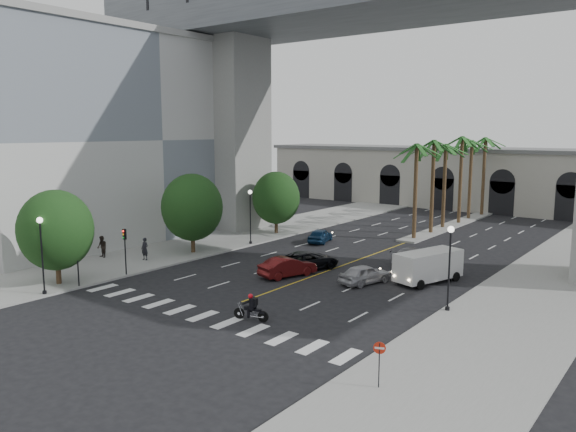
# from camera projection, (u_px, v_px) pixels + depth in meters

# --- Properties ---
(ground) EXTENTS (140.00, 140.00, 0.00)m
(ground) POSITION_uv_depth(u_px,v_px,m) (220.00, 310.00, 34.68)
(ground) COLOR black
(ground) RESTS_ON ground
(sidewalk_left) EXTENTS (8.00, 100.00, 0.15)m
(sidewalk_left) POSITION_uv_depth(u_px,v_px,m) (216.00, 241.00, 55.44)
(sidewalk_left) COLOR gray
(sidewalk_left) RESTS_ON ground
(sidewalk_right) EXTENTS (8.00, 100.00, 0.15)m
(sidewalk_right) POSITION_uv_depth(u_px,v_px,m) (539.00, 295.00, 37.51)
(sidewalk_right) COLOR gray
(sidewalk_right) RESTS_ON ground
(median) EXTENTS (2.00, 24.00, 0.20)m
(median) POSITION_uv_depth(u_px,v_px,m) (451.00, 225.00, 64.57)
(median) COLOR gray
(median) RESTS_ON ground
(building_left) EXTENTS (16.50, 32.50, 20.60)m
(building_left) POSITION_uv_depth(u_px,v_px,m) (112.00, 136.00, 58.69)
(building_left) COLOR beige
(building_left) RESTS_ON ground
(pier_building) EXTENTS (71.00, 10.50, 8.50)m
(pier_building) POSITION_uv_depth(u_px,v_px,m) (498.00, 179.00, 77.32)
(pier_building) COLOR #B1AA9E
(pier_building) RESTS_ON ground
(bridge) EXTENTS (75.00, 13.00, 26.00)m
(bridge) POSITION_uv_depth(u_px,v_px,m) (429.00, 40.00, 47.13)
(bridge) COLOR gray
(bridge) RESTS_ON ground
(palm_a) EXTENTS (3.20, 3.20, 10.30)m
(palm_a) POSITION_uv_depth(u_px,v_px,m) (417.00, 149.00, 55.33)
(palm_a) COLOR #47331E
(palm_a) RESTS_ON ground
(palm_b) EXTENTS (3.20, 3.20, 10.60)m
(palm_b) POSITION_uv_depth(u_px,v_px,m) (434.00, 146.00, 58.38)
(palm_b) COLOR #47331E
(palm_b) RESTS_ON ground
(palm_c) EXTENTS (3.20, 3.20, 10.10)m
(palm_c) POSITION_uv_depth(u_px,v_px,m) (446.00, 149.00, 61.78)
(palm_c) COLOR #47331E
(palm_c) RESTS_ON ground
(palm_d) EXTENTS (3.20, 3.20, 10.90)m
(palm_d) POSITION_uv_depth(u_px,v_px,m) (462.00, 142.00, 64.60)
(palm_d) COLOR #47331E
(palm_d) RESTS_ON ground
(palm_e) EXTENTS (3.20, 3.20, 10.40)m
(palm_e) POSITION_uv_depth(u_px,v_px,m) (472.00, 145.00, 67.97)
(palm_e) COLOR #47331E
(palm_e) RESTS_ON ground
(palm_f) EXTENTS (3.20, 3.20, 10.70)m
(palm_f) POSITION_uv_depth(u_px,v_px,m) (485.00, 142.00, 70.90)
(palm_f) COLOR #47331E
(palm_f) RESTS_ON ground
(street_tree_near) EXTENTS (5.20, 5.20, 6.89)m
(street_tree_near) POSITION_uv_depth(u_px,v_px,m) (56.00, 230.00, 39.48)
(street_tree_near) COLOR #382616
(street_tree_near) RESTS_ON ground
(street_tree_mid) EXTENTS (5.44, 5.44, 7.21)m
(street_tree_mid) POSITION_uv_depth(u_px,v_px,m) (192.00, 207.00, 49.68)
(street_tree_mid) COLOR #382616
(street_tree_mid) RESTS_ON ground
(street_tree_far) EXTENTS (5.04, 5.04, 6.68)m
(street_tree_far) POSITION_uv_depth(u_px,v_px,m) (276.00, 198.00, 59.17)
(street_tree_far) COLOR #382616
(street_tree_far) RESTS_ON ground
(lamp_post_left_near) EXTENTS (0.40, 0.40, 5.35)m
(lamp_post_left_near) POSITION_uv_depth(u_px,v_px,m) (42.00, 249.00, 37.07)
(lamp_post_left_near) COLOR black
(lamp_post_left_near) RESTS_ON ground
(lamp_post_left_far) EXTENTS (0.40, 0.40, 5.35)m
(lamp_post_left_far) POSITION_uv_depth(u_px,v_px,m) (250.00, 212.00, 53.60)
(lamp_post_left_far) COLOR black
(lamp_post_left_far) RESTS_ON ground
(lamp_post_right) EXTENTS (0.40, 0.40, 5.35)m
(lamp_post_right) POSITION_uv_depth(u_px,v_px,m) (450.00, 261.00, 33.67)
(lamp_post_right) COLOR black
(lamp_post_right) RESTS_ON ground
(traffic_signal_near) EXTENTS (0.25, 0.18, 3.65)m
(traffic_signal_near) POSITION_uv_depth(u_px,v_px,m) (77.00, 253.00, 39.08)
(traffic_signal_near) COLOR black
(traffic_signal_near) RESTS_ON ground
(traffic_signal_far) EXTENTS (0.25, 0.18, 3.65)m
(traffic_signal_far) POSITION_uv_depth(u_px,v_px,m) (125.00, 244.00, 42.23)
(traffic_signal_far) COLOR black
(traffic_signal_far) RESTS_ON ground
(motorcycle_rider) EXTENTS (2.19, 0.74, 1.60)m
(motorcycle_rider) POSITION_uv_depth(u_px,v_px,m) (252.00, 309.00, 32.62)
(motorcycle_rider) COLOR black
(motorcycle_rider) RESTS_ON ground
(car_a) EXTENTS (2.72, 4.40, 1.40)m
(car_a) POSITION_uv_depth(u_px,v_px,m) (365.00, 274.00, 40.50)
(car_a) COLOR #A6A5AA
(car_a) RESTS_ON ground
(car_b) EXTENTS (2.86, 4.80, 1.50)m
(car_b) POSITION_uv_depth(u_px,v_px,m) (288.00, 267.00, 42.45)
(car_b) COLOR #521011
(car_b) RESTS_ON ground
(car_c) EXTENTS (4.08, 5.72, 1.45)m
(car_c) POSITION_uv_depth(u_px,v_px,m) (308.00, 260.00, 44.66)
(car_c) COLOR black
(car_c) RESTS_ON ground
(car_d) EXTENTS (2.67, 4.91, 1.35)m
(car_d) POSITION_uv_depth(u_px,v_px,m) (414.00, 255.00, 46.65)
(car_d) COLOR slate
(car_d) RESTS_ON ground
(car_e) EXTENTS (2.72, 4.35, 1.38)m
(car_e) POSITION_uv_depth(u_px,v_px,m) (320.00, 235.00, 55.29)
(car_e) COLOR #102C4D
(car_e) RESTS_ON ground
(cargo_van) EXTENTS (3.57, 5.75, 2.30)m
(cargo_van) POSITION_uv_depth(u_px,v_px,m) (428.00, 265.00, 40.70)
(cargo_van) COLOR silver
(cargo_van) RESTS_ON ground
(pedestrian_a) EXTENTS (0.74, 0.54, 1.88)m
(pedestrian_a) POSITION_uv_depth(u_px,v_px,m) (145.00, 249.00, 47.21)
(pedestrian_a) COLOR black
(pedestrian_a) RESTS_ON sidewalk_left
(pedestrian_b) EXTENTS (1.01, 0.84, 1.87)m
(pedestrian_b) POSITION_uv_depth(u_px,v_px,m) (102.00, 247.00, 48.05)
(pedestrian_b) COLOR black
(pedestrian_b) RESTS_ON sidewalk_left
(do_not_enter_sign) EXTENTS (0.50, 0.23, 2.18)m
(do_not_enter_sign) POSITION_uv_depth(u_px,v_px,m) (379.00, 355.00, 23.70)
(do_not_enter_sign) COLOR black
(do_not_enter_sign) RESTS_ON ground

